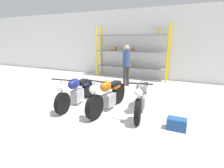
{
  "coord_description": "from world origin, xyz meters",
  "views": [
    {
      "loc": [
        2.21,
        -4.42,
        2.08
      ],
      "look_at": [
        0.0,
        0.4,
        0.7
      ],
      "focal_mm": 28.0,
      "sensor_mm": 36.0,
      "label": 1
    }
  ],
  "objects_px": {
    "motorcycle_orange": "(108,96)",
    "motorcycle_blue": "(76,91)",
    "motorcycle_grey": "(142,96)",
    "toolbox": "(177,124)",
    "shelving_rack": "(131,51)",
    "person_browsing": "(126,62)"
  },
  "relations": [
    {
      "from": "shelving_rack",
      "to": "motorcycle_grey",
      "type": "distance_m",
      "value": 4.67
    },
    {
      "from": "motorcycle_blue",
      "to": "motorcycle_orange",
      "type": "distance_m",
      "value": 1.12
    },
    {
      "from": "motorcycle_grey",
      "to": "person_browsing",
      "type": "xyz_separation_m",
      "value": [
        -1.4,
        2.55,
        0.61
      ]
    },
    {
      "from": "motorcycle_orange",
      "to": "shelving_rack",
      "type": "bearing_deg",
      "value": -165.67
    },
    {
      "from": "motorcycle_blue",
      "to": "motorcycle_grey",
      "type": "xyz_separation_m",
      "value": [
        2.07,
        0.29,
        0.03
      ]
    },
    {
      "from": "motorcycle_grey",
      "to": "person_browsing",
      "type": "relative_size",
      "value": 1.2
    },
    {
      "from": "motorcycle_blue",
      "to": "motorcycle_orange",
      "type": "xyz_separation_m",
      "value": [
        1.12,
        0.02,
        0.01
      ]
    },
    {
      "from": "motorcycle_blue",
      "to": "motorcycle_orange",
      "type": "height_order",
      "value": "motorcycle_orange"
    },
    {
      "from": "person_browsing",
      "to": "toolbox",
      "type": "distance_m",
      "value": 4.15
    },
    {
      "from": "motorcycle_grey",
      "to": "motorcycle_blue",
      "type": "bearing_deg",
      "value": -91.01
    },
    {
      "from": "motorcycle_grey",
      "to": "person_browsing",
      "type": "height_order",
      "value": "person_browsing"
    },
    {
      "from": "motorcycle_grey",
      "to": "toolbox",
      "type": "bearing_deg",
      "value": 48.51
    },
    {
      "from": "motorcycle_orange",
      "to": "person_browsing",
      "type": "height_order",
      "value": "person_browsing"
    },
    {
      "from": "shelving_rack",
      "to": "motorcycle_orange",
      "type": "xyz_separation_m",
      "value": [
        0.8,
        -4.5,
        -1.0
      ]
    },
    {
      "from": "motorcycle_orange",
      "to": "motorcycle_blue",
      "type": "bearing_deg",
      "value": -85.0
    },
    {
      "from": "motorcycle_blue",
      "to": "motorcycle_orange",
      "type": "relative_size",
      "value": 1.05
    },
    {
      "from": "shelving_rack",
      "to": "person_browsing",
      "type": "relative_size",
      "value": 2.15
    },
    {
      "from": "motorcycle_orange",
      "to": "motorcycle_grey",
      "type": "height_order",
      "value": "same"
    },
    {
      "from": "person_browsing",
      "to": "motorcycle_blue",
      "type": "bearing_deg",
      "value": 110.23
    },
    {
      "from": "shelving_rack",
      "to": "toolbox",
      "type": "height_order",
      "value": "shelving_rack"
    },
    {
      "from": "shelving_rack",
      "to": "motorcycle_blue",
      "type": "height_order",
      "value": "shelving_rack"
    },
    {
      "from": "shelving_rack",
      "to": "person_browsing",
      "type": "bearing_deg",
      "value": -78.28
    }
  ]
}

